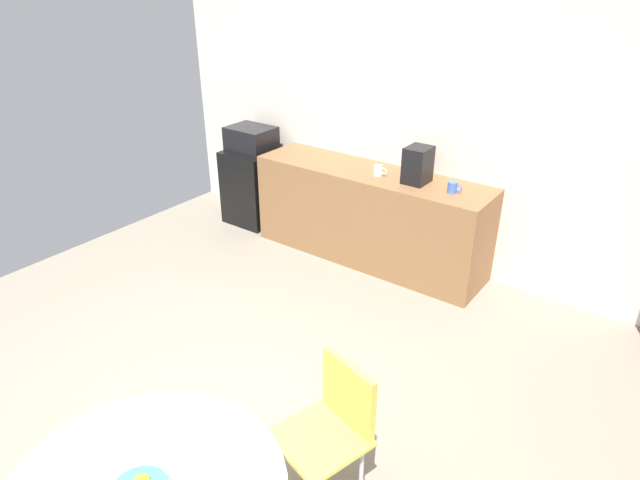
{
  "coord_description": "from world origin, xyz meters",
  "views": [
    {
      "loc": [
        2.04,
        -1.53,
        2.65
      ],
      "look_at": [
        0.06,
        1.16,
        0.95
      ],
      "focal_mm": 30.95,
      "sensor_mm": 36.0,
      "label": 1
    }
  ],
  "objects_px": {
    "mini_fridge": "(254,186)",
    "coffee_maker": "(418,165)",
    "mug_green": "(453,187)",
    "microwave": "(251,139)",
    "chair_yellow": "(334,418)",
    "mug_white": "(379,170)"
  },
  "relations": [
    {
      "from": "chair_yellow",
      "to": "mug_white",
      "type": "distance_m",
      "value": 2.68
    },
    {
      "from": "chair_yellow",
      "to": "mug_white",
      "type": "relative_size",
      "value": 6.43
    },
    {
      "from": "chair_yellow",
      "to": "mug_white",
      "type": "xyz_separation_m",
      "value": [
        -1.18,
        2.37,
        0.43
      ]
    },
    {
      "from": "microwave",
      "to": "coffee_maker",
      "type": "relative_size",
      "value": 1.5
    },
    {
      "from": "microwave",
      "to": "chair_yellow",
      "type": "xyz_separation_m",
      "value": [
        2.79,
        -2.42,
        -0.42
      ]
    },
    {
      "from": "mug_white",
      "to": "coffee_maker",
      "type": "relative_size",
      "value": 0.4
    },
    {
      "from": "mug_green",
      "to": "coffee_maker",
      "type": "bearing_deg",
      "value": 174.02
    },
    {
      "from": "microwave",
      "to": "mug_white",
      "type": "relative_size",
      "value": 3.72
    },
    {
      "from": "mini_fridge",
      "to": "microwave",
      "type": "bearing_deg",
      "value": 0.0
    },
    {
      "from": "mug_white",
      "to": "chair_yellow",
      "type": "bearing_deg",
      "value": -63.53
    },
    {
      "from": "mini_fridge",
      "to": "coffee_maker",
      "type": "xyz_separation_m",
      "value": [
        1.97,
        0.0,
        0.65
      ]
    },
    {
      "from": "microwave",
      "to": "coffee_maker",
      "type": "distance_m",
      "value": 1.97
    },
    {
      "from": "mini_fridge",
      "to": "microwave",
      "type": "xyz_separation_m",
      "value": [
        0.0,
        0.0,
        0.54
      ]
    },
    {
      "from": "mini_fridge",
      "to": "mug_green",
      "type": "relative_size",
      "value": 6.31
    },
    {
      "from": "chair_yellow",
      "to": "coffee_maker",
      "type": "xyz_separation_m",
      "value": [
        -0.82,
        2.42,
        0.54
      ]
    },
    {
      "from": "mini_fridge",
      "to": "microwave",
      "type": "height_order",
      "value": "microwave"
    },
    {
      "from": "chair_yellow",
      "to": "mug_white",
      "type": "bearing_deg",
      "value": 116.47
    },
    {
      "from": "coffee_maker",
      "to": "microwave",
      "type": "bearing_deg",
      "value": 180.0
    },
    {
      "from": "mini_fridge",
      "to": "mug_green",
      "type": "height_order",
      "value": "mug_green"
    },
    {
      "from": "microwave",
      "to": "mug_green",
      "type": "bearing_deg",
      "value": -0.92
    },
    {
      "from": "mini_fridge",
      "to": "mug_white",
      "type": "relative_size",
      "value": 6.31
    },
    {
      "from": "mug_white",
      "to": "coffee_maker",
      "type": "xyz_separation_m",
      "value": [
        0.36,
        0.05,
        0.11
      ]
    }
  ]
}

